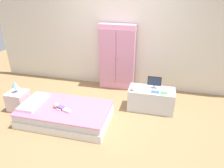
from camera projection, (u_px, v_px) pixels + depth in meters
ground_plane at (101, 119)px, 3.99m from camera, size 10.00×10.00×0.02m
back_wall at (120, 31)px, 4.76m from camera, size 6.40×0.05×2.70m
bed at (65, 114)px, 3.87m from camera, size 1.66×0.93×0.30m
pillow at (34, 102)px, 3.93m from camera, size 0.32×0.67×0.05m
doll at (59, 107)px, 3.75m from camera, size 0.38×0.19×0.10m
nightstand at (18, 101)px, 4.22m from camera, size 0.36×0.36×0.39m
table_lamp at (15, 85)px, 4.06m from camera, size 0.13×0.13×0.23m
wardrobe at (117, 57)px, 4.87m from camera, size 0.83×0.27×1.55m
tv_stand at (151, 99)px, 4.20m from camera, size 0.91×0.43×0.45m
tv_monitor at (154, 82)px, 4.09m from camera, size 0.27×0.10×0.25m
rocking_horse_toy at (132, 89)px, 4.03m from camera, size 0.09×0.04×0.11m
book_blue at (155, 92)px, 4.00m from camera, size 0.15×0.11×0.01m
book_green at (164, 93)px, 3.96m from camera, size 0.14×0.10×0.01m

